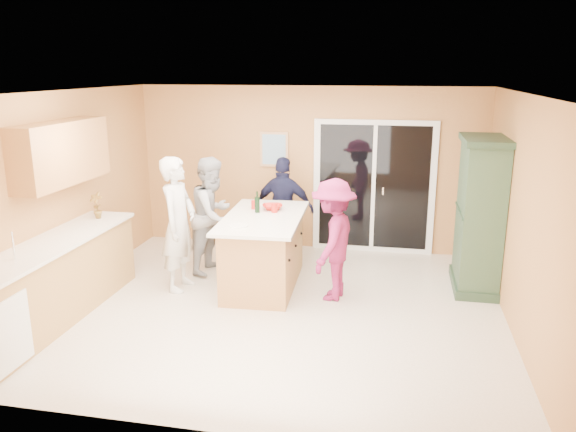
% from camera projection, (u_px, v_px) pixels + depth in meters
% --- Properties ---
extents(floor, '(5.50, 5.50, 0.00)m').
position_uv_depth(floor, '(275.00, 307.00, 6.94)').
color(floor, beige).
rests_on(floor, ground).
extents(ceiling, '(5.50, 5.00, 0.10)m').
position_uv_depth(ceiling, '(273.00, 92.00, 6.27)').
color(ceiling, white).
rests_on(ceiling, wall_back).
extents(wall_back, '(5.50, 0.10, 2.60)m').
position_uv_depth(wall_back, '(308.00, 169.00, 8.98)').
color(wall_back, '#E1AA5C').
rests_on(wall_back, ground).
extents(wall_front, '(5.50, 0.10, 2.60)m').
position_uv_depth(wall_front, '(201.00, 282.00, 4.24)').
color(wall_front, '#E1AA5C').
rests_on(wall_front, ground).
extents(wall_left, '(0.10, 5.00, 2.60)m').
position_uv_depth(wall_left, '(63.00, 195.00, 7.12)').
color(wall_left, '#E1AA5C').
rests_on(wall_left, ground).
extents(wall_right, '(0.10, 5.00, 2.60)m').
position_uv_depth(wall_right, '(521.00, 217.00, 6.09)').
color(wall_right, '#E1AA5C').
rests_on(wall_right, ground).
extents(left_cabinet_run, '(0.65, 3.05, 1.24)m').
position_uv_depth(left_cabinet_run, '(41.00, 289.00, 6.29)').
color(left_cabinet_run, '#A4783F').
rests_on(left_cabinet_run, floor).
extents(upper_cabinets, '(0.35, 1.60, 0.75)m').
position_uv_depth(upper_cabinets, '(62.00, 153.00, 6.75)').
color(upper_cabinets, '#A4783F').
rests_on(upper_cabinets, wall_left).
extents(sliding_door, '(1.90, 0.07, 2.10)m').
position_uv_depth(sliding_door, '(374.00, 187.00, 8.81)').
color(sliding_door, silver).
rests_on(sliding_door, floor).
extents(framed_picture, '(0.46, 0.04, 0.56)m').
position_uv_depth(framed_picture, '(274.00, 149.00, 8.98)').
color(framed_picture, tan).
rests_on(framed_picture, wall_back).
extents(kitchen_island, '(1.09, 1.90, 0.97)m').
position_uv_depth(kitchen_island, '(264.00, 253.00, 7.53)').
color(kitchen_island, '#A4783F').
rests_on(kitchen_island, floor).
extents(green_hutch, '(0.58, 1.10, 2.02)m').
position_uv_depth(green_hutch, '(479.00, 217.00, 7.32)').
color(green_hutch, '#243A28').
rests_on(green_hutch, floor).
extents(woman_white, '(0.46, 0.67, 1.78)m').
position_uv_depth(woman_white, '(179.00, 224.00, 7.32)').
color(woman_white, silver).
rests_on(woman_white, floor).
extents(woman_grey, '(0.78, 0.92, 1.67)m').
position_uv_depth(woman_grey, '(213.00, 215.00, 8.00)').
color(woman_grey, '#9D9EA0').
rests_on(woman_grey, floor).
extents(woman_navy, '(0.95, 0.44, 1.58)m').
position_uv_depth(woman_navy, '(284.00, 209.00, 8.53)').
color(woman_navy, '#171933').
rests_on(woman_navy, floor).
extents(woman_magenta, '(0.74, 1.09, 1.55)m').
position_uv_depth(woman_magenta, '(333.00, 240.00, 7.04)').
color(woman_magenta, '#801C54').
rests_on(woman_magenta, floor).
extents(serving_bowl, '(0.34, 0.34, 0.07)m').
position_uv_depth(serving_bowl, '(272.00, 207.00, 7.73)').
color(serving_bowl, red).
rests_on(serving_bowl, kitchen_island).
extents(tulip_vase, '(0.20, 0.15, 0.35)m').
position_uv_depth(tulip_vase, '(97.00, 205.00, 7.37)').
color(tulip_vase, red).
rests_on(tulip_vase, left_cabinet_run).
extents(tumbler_near, '(0.09, 0.09, 0.12)m').
position_uv_depth(tumbler_near, '(254.00, 205.00, 7.75)').
color(tumbler_near, red).
rests_on(tumbler_near, kitchen_island).
extents(tumbler_far, '(0.09, 0.09, 0.13)m').
position_uv_depth(tumbler_far, '(274.00, 208.00, 7.57)').
color(tumbler_far, red).
rests_on(tumbler_far, kitchen_island).
extents(wine_bottle, '(0.07, 0.07, 0.29)m').
position_uv_depth(wine_bottle, '(257.00, 204.00, 7.55)').
color(wine_bottle, black).
rests_on(wine_bottle, kitchen_island).
extents(white_plate, '(0.31, 0.31, 0.02)m').
position_uv_depth(white_plate, '(238.00, 226.00, 6.91)').
color(white_plate, white).
rests_on(white_plate, kitchen_island).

